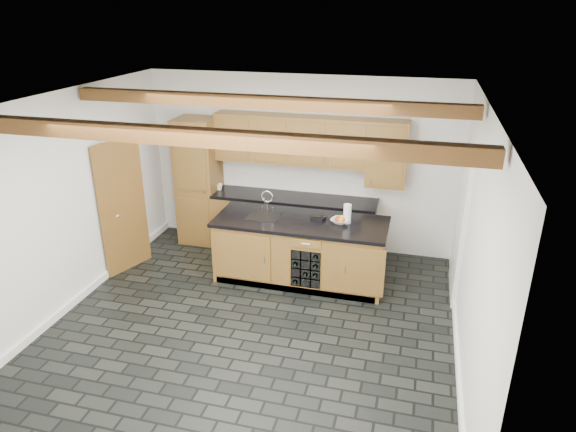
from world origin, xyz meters
name	(u,v)px	position (x,y,z in m)	size (l,w,h in m)	color
ground	(254,323)	(0.00, 0.00, 0.00)	(5.00, 5.00, 0.00)	black
room_shell	(257,197)	(-0.09, 0.53, 1.53)	(5.01, 5.00, 5.00)	white
back_cabinetry	(274,191)	(-0.38, 2.24, 0.98)	(3.65, 0.62, 2.20)	brown
island	(301,250)	(0.31, 1.28, 0.46)	(2.48, 0.96, 0.93)	brown
faucet	(265,213)	(-0.25, 1.33, 0.96)	(0.45, 0.40, 0.34)	black
kitchen_scale	(318,217)	(0.53, 1.39, 0.96)	(0.22, 0.17, 0.06)	black
fruit_bowl	(340,221)	(0.85, 1.34, 0.96)	(0.25, 0.25, 0.06)	beige
fruit_cluster	(340,219)	(0.85, 1.34, 0.99)	(0.16, 0.17, 0.07)	#CB431B
paper_towel	(347,214)	(0.95, 1.38, 1.07)	(0.11, 0.11, 0.27)	white
mug	(219,187)	(-1.30, 2.21, 0.98)	(0.11, 0.11, 0.10)	white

